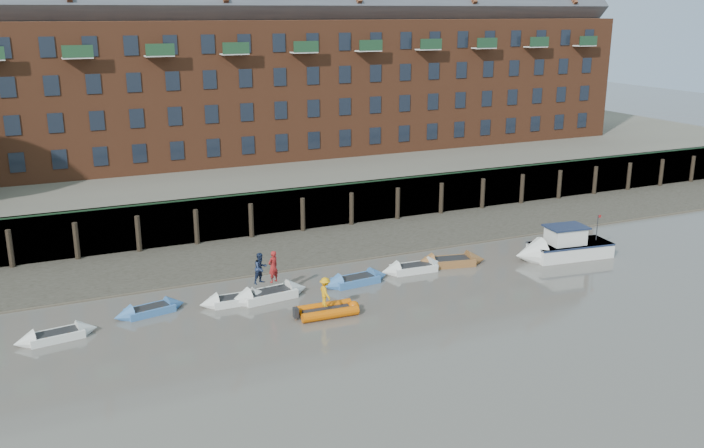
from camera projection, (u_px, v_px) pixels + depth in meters
ground at (424, 353)px, 36.09m from camera, size 220.00×220.00×0.00m
foreshore at (295, 249)px, 51.83m from camera, size 110.00×8.00×0.50m
mud_band at (313, 264)px, 48.86m from camera, size 110.00×1.60×0.10m
river_wall at (275, 212)px, 55.22m from camera, size 110.00×1.23×3.30m
bank_terrace at (226, 176)px, 67.13m from camera, size 110.00×28.00×3.20m
apartment_terrace at (217, 48)px, 64.90m from camera, size 80.60×15.56×20.98m
rowboat_0 at (56, 336)px, 37.55m from camera, size 4.19×1.71×1.18m
rowboat_1 at (150, 310)px, 40.76m from camera, size 4.14×1.91×1.16m
rowboat_2 at (236, 300)px, 42.19m from camera, size 4.16×1.28×1.20m
rowboat_3 at (269, 295)px, 42.84m from camera, size 5.00×1.97×1.41m
rowboat_4 at (356, 280)px, 45.20m from camera, size 4.51×1.67×1.28m
rowboat_5 at (414, 268)px, 47.34m from camera, size 4.50×1.55×1.29m
rowboat_6 at (450, 262)px, 48.48m from camera, size 5.00×2.33×1.40m
rib_tender at (329, 310)px, 40.62m from camera, size 3.52×1.77×0.61m
motor_launch at (556, 248)px, 49.66m from camera, size 7.05×2.99×2.82m
person_rower_a at (273, 267)px, 42.57m from camera, size 0.82×0.71×1.89m
person_rower_b at (261, 268)px, 42.40m from camera, size 1.08×0.97×1.83m
person_rib_crew at (325, 292)px, 40.15m from camera, size 0.62×1.06×1.63m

